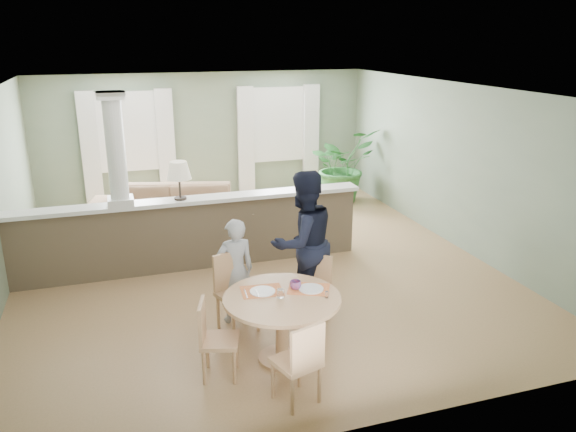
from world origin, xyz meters
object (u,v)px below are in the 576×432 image
object	(u,v)px
chair_near	(301,360)
dining_table	(282,310)
chair_far_boy	(234,288)
houseplant	(342,165)
man_person	(303,243)
sofa	(169,211)
chair_far_man	(315,286)
chair_side	(213,336)
child_person	(235,271)

from	to	relation	value
chair_near	dining_table	bearing A→B (deg)	-112.78
chair_far_boy	houseplant	bearing A→B (deg)	34.27
chair_near	man_person	world-z (taller)	man_person
sofa	man_person	distance (m)	3.84
chair_far_man	chair_side	distance (m)	1.63
chair_far_boy	chair_side	xyz separation A→B (m)	(-0.43, -0.94, -0.05)
chair_near	chair_side	xyz separation A→B (m)	(-0.70, 0.73, -0.02)
houseplant	chair_near	world-z (taller)	houseplant
houseplant	dining_table	size ratio (longest dim) A/B	1.24
chair_side	child_person	size ratio (longest dim) A/B	0.64
chair_near	child_person	size ratio (longest dim) A/B	0.66
sofa	man_person	bearing A→B (deg)	-54.96
chair_far_man	child_person	distance (m)	1.00
chair_far_man	chair_near	bearing A→B (deg)	-74.54
chair_far_man	chair_side	world-z (taller)	same
dining_table	chair_far_boy	world-z (taller)	chair_far_boy
dining_table	chair_near	size ratio (longest dim) A/B	1.43
chair_side	man_person	bearing A→B (deg)	-34.10
sofa	man_person	size ratio (longest dim) A/B	1.53
dining_table	sofa	bearing A→B (deg)	98.66
chair_far_man	chair_side	size ratio (longest dim) A/B	1.00
man_person	chair_side	bearing A→B (deg)	22.90
child_person	man_person	world-z (taller)	man_person
dining_table	chair_far_man	distance (m)	0.98
chair_far_man	chair_side	bearing A→B (deg)	-110.00
chair_far_man	man_person	world-z (taller)	man_person
chair_side	sofa	bearing A→B (deg)	15.66
chair_far_man	child_person	size ratio (longest dim) A/B	0.64
dining_table	chair_side	distance (m)	0.79
chair_far_boy	chair_far_man	size ratio (longest dim) A/B	1.11
child_person	man_person	size ratio (longest dim) A/B	0.72
sofa	child_person	size ratio (longest dim) A/B	2.13
dining_table	child_person	world-z (taller)	child_person
sofa	chair_near	size ratio (longest dim) A/B	3.22
houseplant	chair_side	xyz separation A→B (m)	(-3.85, -5.66, -0.31)
chair_far_man	houseplant	bearing A→B (deg)	103.95
chair_far_man	chair_near	distance (m)	1.69
dining_table	chair_far_man	size ratio (longest dim) A/B	1.48
chair_far_boy	chair_side	bearing A→B (deg)	-134.51
houseplant	sofa	bearing A→B (deg)	-165.74
chair_far_man	sofa	bearing A→B (deg)	149.52
child_person	chair_far_man	bearing A→B (deg)	155.72
chair_far_boy	chair_far_man	distance (m)	1.00
child_person	chair_far_boy	bearing A→B (deg)	66.35
sofa	chair_side	size ratio (longest dim) A/B	3.34
dining_table	child_person	distance (m)	1.08
dining_table	man_person	world-z (taller)	man_person
child_person	chair_side	bearing A→B (deg)	60.97
dining_table	chair_side	size ratio (longest dim) A/B	1.48
houseplant	chair_far_boy	distance (m)	5.83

